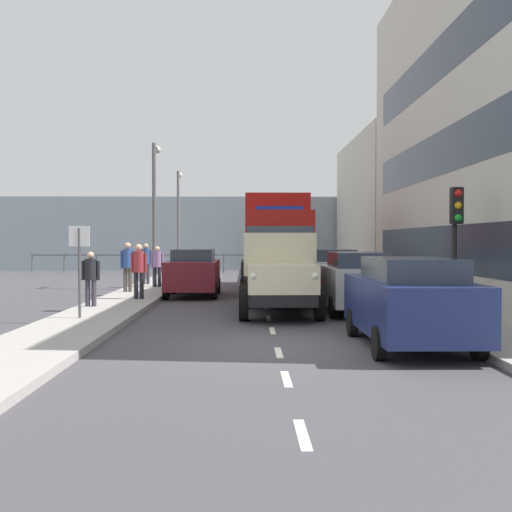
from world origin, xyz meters
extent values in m
plane|color=#423F44|center=(0.00, -9.10, 0.00)|extent=(80.00, 80.00, 0.00)
cube|color=#9E9993|center=(-4.50, -9.10, 0.07)|extent=(2.04, 39.06, 0.15)
cube|color=#9E9993|center=(4.50, -9.10, 0.07)|extent=(2.04, 39.06, 0.15)
cube|color=silver|center=(0.00, 5.63, 0.00)|extent=(0.12, 1.10, 0.01)
cube|color=silver|center=(0.00, 2.92, 0.00)|extent=(0.12, 1.10, 0.01)
cube|color=silver|center=(0.00, 0.69, 0.00)|extent=(0.12, 1.10, 0.01)
cube|color=silver|center=(0.00, -2.15, 0.00)|extent=(0.12, 1.10, 0.01)
cube|color=silver|center=(0.00, -4.47, 0.00)|extent=(0.12, 1.10, 0.01)
cube|color=silver|center=(0.00, -7.26, 0.00)|extent=(0.12, 1.10, 0.01)
cube|color=silver|center=(0.00, -9.71, 0.00)|extent=(0.12, 1.10, 0.01)
cube|color=silver|center=(0.00, -12.06, 0.00)|extent=(0.12, 1.10, 0.01)
cube|color=silver|center=(0.00, -14.36, 0.00)|extent=(0.12, 1.10, 0.01)
cube|color=silver|center=(0.00, -16.80, 0.00)|extent=(0.12, 1.10, 0.01)
cube|color=silver|center=(0.00, -19.50, 0.00)|extent=(0.12, 1.10, 0.01)
cube|color=silver|center=(0.00, -22.13, 0.00)|extent=(0.12, 1.10, 0.01)
cube|color=silver|center=(0.00, -25.05, 0.00)|extent=(0.12, 1.10, 0.01)
cube|color=#2D3847|center=(-5.55, -7.71, 1.80)|extent=(0.08, 17.14, 1.40)
cube|color=#2D3847|center=(-5.55, -7.71, 4.80)|extent=(0.08, 17.14, 1.40)
cube|color=#2D3847|center=(-5.55, -7.71, 7.80)|extent=(0.08, 17.14, 1.40)
cube|color=beige|center=(-9.66, -24.50, 3.92)|extent=(8.27, 12.89, 7.84)
cube|color=#84939E|center=(0.00, -31.63, 2.50)|extent=(80.00, 0.80, 5.00)
cylinder|color=#4C5156|center=(-14.00, -28.03, 0.60)|extent=(0.08, 0.08, 1.20)
cylinder|color=#4C5156|center=(-12.00, -28.03, 0.60)|extent=(0.08, 0.08, 1.20)
cylinder|color=#4C5156|center=(-10.00, -28.03, 0.60)|extent=(0.08, 0.08, 1.20)
cylinder|color=#4C5156|center=(-8.00, -28.03, 0.60)|extent=(0.08, 0.08, 1.20)
cylinder|color=#4C5156|center=(-6.00, -28.03, 0.60)|extent=(0.08, 0.08, 1.20)
cylinder|color=#4C5156|center=(-4.00, -28.03, 0.60)|extent=(0.08, 0.08, 1.20)
cylinder|color=#4C5156|center=(-2.00, -28.03, 0.60)|extent=(0.08, 0.08, 1.20)
cylinder|color=#4C5156|center=(0.00, -28.03, 0.60)|extent=(0.08, 0.08, 1.20)
cylinder|color=#4C5156|center=(2.00, -28.03, 0.60)|extent=(0.08, 0.08, 1.20)
cylinder|color=#4C5156|center=(4.00, -28.03, 0.60)|extent=(0.08, 0.08, 1.20)
cylinder|color=#4C5156|center=(6.00, -28.03, 0.60)|extent=(0.08, 0.08, 1.20)
cylinder|color=#4C5156|center=(8.00, -28.03, 0.60)|extent=(0.08, 0.08, 1.20)
cylinder|color=#4C5156|center=(10.00, -28.03, 0.60)|extent=(0.08, 0.08, 1.20)
cylinder|color=#4C5156|center=(12.00, -28.03, 0.60)|extent=(0.08, 0.08, 1.20)
cylinder|color=#4C5156|center=(14.00, -28.03, 0.60)|extent=(0.08, 0.08, 1.20)
cube|color=#4C5156|center=(0.00, -28.03, 1.12)|extent=(28.00, 0.08, 0.08)
cube|color=black|center=(-0.31, -5.62, 0.60)|extent=(1.64, 5.60, 0.30)
cube|color=beige|center=(-0.31, -3.78, 1.10)|extent=(1.72, 1.90, 0.70)
cube|color=silver|center=(-0.31, -2.88, 1.07)|extent=(1.16, 0.08, 0.56)
sphere|color=white|center=(-1.04, -2.88, 1.20)|extent=(0.20, 0.20, 0.20)
sphere|color=white|center=(0.43, -2.88, 1.20)|extent=(0.20, 0.20, 0.20)
cube|color=beige|center=(-0.31, -5.29, 1.67)|extent=(1.93, 1.34, 1.15)
cube|color=#2D3847|center=(-0.31, -5.29, 2.15)|extent=(1.78, 1.23, 0.56)
cube|color=#2D2319|center=(-0.31, -6.97, 0.83)|extent=(2.10, 2.80, 0.16)
cube|color=black|center=(-1.32, -6.97, 1.15)|extent=(0.08, 2.80, 0.56)
cube|color=black|center=(0.70, -6.97, 1.15)|extent=(0.08, 2.80, 0.56)
cylinder|color=black|center=(-1.27, -3.94, 0.45)|extent=(0.24, 0.90, 0.90)
cylinder|color=black|center=(0.66, -3.94, 0.45)|extent=(0.24, 0.90, 0.90)
cylinder|color=black|center=(-1.27, -7.16, 0.45)|extent=(0.24, 0.90, 0.90)
cylinder|color=black|center=(0.66, -7.16, 0.45)|extent=(0.24, 0.90, 0.90)
cube|color=red|center=(-0.62, -11.13, 1.82)|extent=(2.40, 2.21, 2.60)
cube|color=#2D3847|center=(-0.62, -11.13, 2.39)|extent=(2.20, 2.04, 0.80)
cube|color=#1933B2|center=(-0.62, -11.13, 3.22)|extent=(1.75, 0.20, 0.16)
cube|color=red|center=(-0.62, -15.12, 2.37)|extent=(2.50, 5.95, 3.00)
cube|color=black|center=(-0.62, -14.19, 0.70)|extent=(2.00, 8.08, 0.36)
cylinder|color=black|center=(-1.77, -11.21, 0.52)|extent=(0.28, 1.04, 1.04)
cylinder|color=black|center=(0.53, -11.21, 0.52)|extent=(0.28, 1.04, 1.04)
cylinder|color=black|center=(-1.77, -14.82, 0.52)|extent=(0.28, 1.04, 1.04)
cylinder|color=black|center=(0.53, -14.82, 0.52)|extent=(0.28, 1.04, 1.04)
cylinder|color=black|center=(-1.77, -16.95, 0.52)|extent=(0.28, 1.04, 1.04)
cylinder|color=black|center=(0.53, -16.95, 0.52)|extent=(0.28, 1.04, 1.04)
cube|color=navy|center=(-2.53, 0.10, 0.80)|extent=(1.80, 4.47, 1.00)
cube|color=#2D3847|center=(-2.53, 0.30, 1.51)|extent=(1.48, 2.46, 0.42)
cylinder|color=black|center=(-1.68, -1.29, 0.30)|extent=(0.18, 0.60, 0.60)
cylinder|color=black|center=(-3.39, -1.29, 0.30)|extent=(0.18, 0.60, 0.60)
cylinder|color=black|center=(-1.68, 1.48, 0.30)|extent=(0.18, 0.60, 0.60)
cylinder|color=black|center=(-3.39, 1.48, 0.30)|extent=(0.18, 0.60, 0.60)
cube|color=#B7BABF|center=(-2.53, -5.70, 0.80)|extent=(1.76, 4.05, 1.00)
cube|color=#2D3847|center=(-2.53, -5.50, 1.51)|extent=(1.45, 2.23, 0.42)
cylinder|color=black|center=(-1.69, -6.96, 0.30)|extent=(0.18, 0.60, 0.60)
cylinder|color=black|center=(-3.37, -6.96, 0.30)|extent=(0.18, 0.60, 0.60)
cylinder|color=black|center=(-1.69, -4.45, 0.30)|extent=(0.18, 0.60, 0.60)
cylinder|color=black|center=(-3.37, -4.45, 0.30)|extent=(0.18, 0.60, 0.60)
cube|color=white|center=(-2.53, -11.14, 0.80)|extent=(1.74, 4.48, 1.00)
cube|color=#2D3847|center=(-2.53, -10.94, 1.51)|extent=(1.43, 2.46, 0.42)
cylinder|color=black|center=(-1.70, -12.53, 0.30)|extent=(0.18, 0.60, 0.60)
cylinder|color=black|center=(-3.36, -12.53, 0.30)|extent=(0.18, 0.60, 0.60)
cylinder|color=black|center=(-1.70, -9.75, 0.30)|extent=(0.18, 0.60, 0.60)
cylinder|color=black|center=(-3.36, -9.75, 0.30)|extent=(0.18, 0.60, 0.60)
cube|color=maroon|center=(2.53, -11.11, 0.80)|extent=(1.78, 4.02, 1.00)
cube|color=#2D3847|center=(2.53, -11.31, 1.51)|extent=(1.46, 2.21, 0.42)
cylinder|color=black|center=(1.68, -9.86, 0.30)|extent=(0.18, 0.60, 0.60)
cylinder|color=black|center=(3.38, -9.86, 0.30)|extent=(0.18, 0.60, 0.60)
cylinder|color=black|center=(1.68, -12.36, 0.30)|extent=(0.18, 0.60, 0.60)
cylinder|color=black|center=(3.38, -12.36, 0.30)|extent=(0.18, 0.60, 0.60)
cylinder|color=#383342|center=(4.97, -6.14, 0.53)|extent=(0.14, 0.14, 0.76)
cylinder|color=#383342|center=(5.15, -6.14, 0.53)|extent=(0.14, 0.14, 0.76)
cylinder|color=black|center=(5.06, -6.14, 1.21)|extent=(0.34, 0.34, 0.60)
cylinder|color=black|center=(4.84, -6.14, 1.18)|extent=(0.09, 0.09, 0.55)
cylinder|color=black|center=(5.28, -6.14, 1.18)|extent=(0.09, 0.09, 0.55)
sphere|color=tan|center=(5.06, -6.14, 1.62)|extent=(0.21, 0.21, 0.21)
cylinder|color=black|center=(3.98, -8.46, 0.58)|extent=(0.14, 0.14, 0.86)
cylinder|color=black|center=(4.16, -8.46, 0.58)|extent=(0.14, 0.14, 0.86)
cylinder|color=maroon|center=(4.07, -8.46, 1.35)|extent=(0.34, 0.34, 0.68)
cylinder|color=maroon|center=(3.85, -8.46, 1.32)|extent=(0.09, 0.09, 0.63)
cylinder|color=maroon|center=(4.29, -8.46, 1.32)|extent=(0.09, 0.09, 0.63)
sphere|color=tan|center=(4.07, -8.46, 1.81)|extent=(0.23, 0.23, 0.23)
cylinder|color=#4C473D|center=(4.87, -11.32, 0.59)|extent=(0.14, 0.14, 0.88)
cylinder|color=#4C473D|center=(5.05, -11.32, 0.59)|extent=(0.14, 0.14, 0.88)
cylinder|color=#2D4C8C|center=(4.96, -11.32, 1.38)|extent=(0.34, 0.34, 0.70)
cylinder|color=#2D4C8C|center=(4.74, -11.32, 1.35)|extent=(0.09, 0.09, 0.64)
cylinder|color=#2D4C8C|center=(5.18, -11.32, 1.35)|extent=(0.09, 0.09, 0.64)
sphere|color=tan|center=(4.96, -11.32, 1.85)|extent=(0.24, 0.24, 0.24)
cylinder|color=black|center=(4.14, -13.85, 0.55)|extent=(0.14, 0.14, 0.80)
cylinder|color=black|center=(4.32, -13.85, 0.55)|extent=(0.14, 0.14, 0.80)
cylinder|color=gray|center=(4.23, -13.85, 1.27)|extent=(0.34, 0.34, 0.64)
cylinder|color=gray|center=(4.01, -13.85, 1.24)|extent=(0.09, 0.09, 0.58)
cylinder|color=gray|center=(4.45, -13.85, 1.24)|extent=(0.09, 0.09, 0.58)
sphere|color=tan|center=(4.23, -13.85, 1.70)|extent=(0.22, 0.22, 0.22)
cylinder|color=#383342|center=(4.84, -15.45, 0.58)|extent=(0.14, 0.14, 0.85)
cylinder|color=#383342|center=(5.02, -15.45, 0.58)|extent=(0.14, 0.14, 0.85)
cylinder|color=#2D4C8C|center=(4.93, -15.45, 1.34)|extent=(0.34, 0.34, 0.68)
cylinder|color=#2D4C8C|center=(4.71, -15.45, 1.31)|extent=(0.09, 0.09, 0.62)
cylinder|color=#2D4C8C|center=(5.15, -15.45, 1.31)|extent=(0.09, 0.09, 0.62)
sphere|color=tan|center=(4.93, -15.45, 1.79)|extent=(0.23, 0.23, 0.23)
cylinder|color=black|center=(-4.58, -3.50, 1.75)|extent=(0.12, 0.12, 3.20)
cube|color=black|center=(-4.58, -3.36, 2.90)|extent=(0.28, 0.24, 0.90)
sphere|color=red|center=(-4.58, -3.24, 3.20)|extent=(0.18, 0.18, 0.18)
sphere|color=orange|center=(-4.58, -3.24, 2.90)|extent=(0.18, 0.18, 0.18)
sphere|color=green|center=(-4.58, -3.24, 2.60)|extent=(0.18, 0.18, 0.18)
cylinder|color=#59595B|center=(4.40, -14.25, 3.10)|extent=(0.16, 0.16, 5.91)
cylinder|color=#59595B|center=(4.40, -14.70, 5.96)|extent=(0.10, 0.90, 0.10)
sphere|color=silver|center=(4.40, -15.15, 5.91)|extent=(0.32, 0.32, 0.32)
cylinder|color=#59595B|center=(4.67, -26.24, 3.17)|extent=(0.16, 0.16, 6.04)
cylinder|color=#59595B|center=(4.67, -26.69, 6.09)|extent=(0.10, 0.90, 0.10)
sphere|color=silver|center=(4.67, -27.14, 6.04)|extent=(0.32, 0.32, 0.32)
cylinder|color=#4C4C4C|center=(4.67, -3.38, 1.25)|extent=(0.07, 0.07, 2.20)
cube|color=silver|center=(4.67, -3.38, 2.15)|extent=(0.50, 0.04, 0.50)
camera|label=1|loc=(0.59, 12.37, 2.05)|focal=45.14mm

